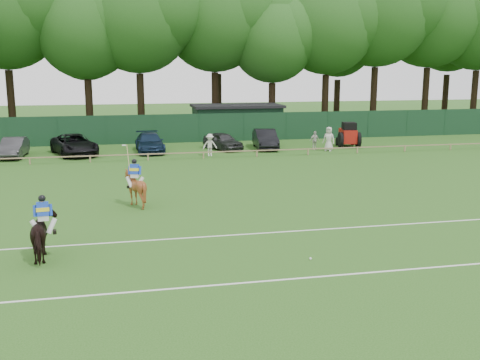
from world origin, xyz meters
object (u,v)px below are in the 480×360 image
object	(u,v)px
sedan_grey	(14,148)
hatch_grey	(223,141)
spectator_left	(210,145)
spectator_right	(329,139)
horse_chestnut	(135,188)
suv_black	(74,145)
estate_black	(265,139)
polo_ball	(311,259)
tractor	(348,135)
spectator_mid	(315,140)
utility_shed	(237,121)
sedan_navy	(150,143)
horse_dark	(44,235)

from	to	relation	value
sedan_grey	hatch_grey	world-z (taller)	sedan_grey
spectator_left	spectator_right	bearing A→B (deg)	3.18
horse_chestnut	suv_black	bearing A→B (deg)	-59.94
estate_black	spectator_left	size ratio (longest dim) A/B	2.86
polo_ball	tractor	bearing A→B (deg)	64.63
spectator_left	spectator_mid	world-z (taller)	spectator_left
estate_black	tractor	xyz separation A→B (m)	(6.96, -0.53, 0.19)
horse_chestnut	spectator_mid	bearing A→B (deg)	-116.19
spectator_left	spectator_right	distance (m)	9.60
tractor	spectator_right	bearing A→B (deg)	-133.48
sedan_grey	utility_shed	xyz separation A→B (m)	(18.58, 8.54, 0.81)
spectator_left	suv_black	bearing A→B (deg)	165.04
spectator_mid	tractor	bearing A→B (deg)	1.58
spectator_mid	utility_shed	distance (m)	10.54
spectator_mid	tractor	world-z (taller)	tractor
sedan_grey	suv_black	xyz separation A→B (m)	(4.28, 0.25, 0.05)
spectator_right	sedan_navy	bearing A→B (deg)	-151.05
sedan_grey	tractor	xyz separation A→B (m)	(26.22, -0.09, 0.25)
horse_dark	estate_black	xyz separation A→B (m)	(14.27, 24.21, -0.09)
sedan_grey	spectator_mid	world-z (taller)	spectator_mid
polo_ball	tractor	xyz separation A→B (m)	(12.23, 25.78, 0.93)
hatch_grey	spectator_right	distance (m)	8.43
estate_black	tractor	size ratio (longest dim) A/B	1.77
hatch_grey	spectator_right	xyz separation A→B (m)	(8.06, -2.46, 0.26)
polo_ball	utility_shed	bearing A→B (deg)	82.41
estate_black	tractor	world-z (taller)	tractor
hatch_grey	polo_ball	distance (m)	26.48
horse_dark	estate_black	size ratio (longest dim) A/B	0.43
horse_chestnut	spectator_mid	distance (m)	21.51
spectator_right	sedan_grey	bearing A→B (deg)	-145.61
sedan_grey	estate_black	xyz separation A→B (m)	(19.25, 0.44, 0.05)
suv_black	estate_black	size ratio (longest dim) A/B	1.18
suv_black	estate_black	distance (m)	14.97
spectator_mid	hatch_grey	bearing A→B (deg)	153.73
sedan_navy	tractor	distance (m)	16.29
hatch_grey	tractor	xyz separation A→B (m)	(10.46, -0.63, 0.28)
hatch_grey	tractor	bearing A→B (deg)	-26.89
hatch_grey	polo_ball	size ratio (longest dim) A/B	45.19
estate_black	polo_ball	size ratio (longest dim) A/B	52.63
suv_black	spectator_right	size ratio (longest dim) A/B	2.93
horse_chestnut	estate_black	size ratio (longest dim) A/B	0.37
hatch_grey	utility_shed	bearing A→B (deg)	47.13
spectator_mid	horse_dark	bearing A→B (deg)	-142.44
spectator_mid	utility_shed	size ratio (longest dim) A/B	0.18
estate_black	spectator_right	xyz separation A→B (m)	(4.56, -2.36, 0.18)
hatch_grey	estate_black	world-z (taller)	estate_black
horse_chestnut	polo_ball	distance (m)	10.79
horse_chestnut	spectator_mid	xyz separation A→B (m)	(14.66, 15.74, -0.12)
sedan_grey	tractor	bearing A→B (deg)	1.13
polo_ball	utility_shed	xyz separation A→B (m)	(4.59, 34.42, 1.49)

